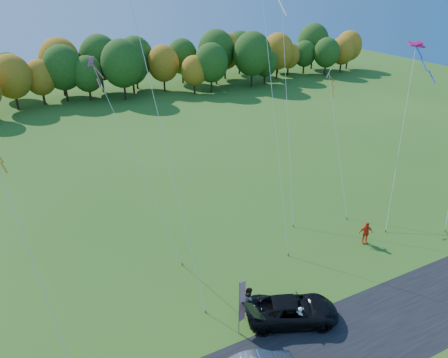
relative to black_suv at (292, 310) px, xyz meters
name	(u,v)px	position (x,y,z in m)	size (l,w,h in m)	color
ground	(268,316)	(-1.07, 0.98, -0.78)	(160.00, 160.00, 0.00)	#2E5C18
tree_line	(85,104)	(-1.07, 55.98, -0.78)	(116.00, 12.00, 10.00)	#1E4711
black_suv	(292,310)	(0.00, 0.00, 0.00)	(2.60, 5.64, 1.57)	black
person_tailgate_a	(300,317)	(0.01, -0.72, 0.01)	(0.58, 0.38, 1.59)	white
person_tailgate_b	(249,300)	(-1.99, 1.86, 0.16)	(0.92, 0.72, 1.90)	gray
person_east	(366,233)	(10.14, 4.29, 0.17)	(1.12, 0.46, 1.91)	red
feather_flag	(242,301)	(-3.24, 0.65, 1.54)	(0.50, 0.18, 3.80)	#999999
kite_delta_blue	(148,71)	(-5.53, 7.82, 13.66)	(3.70, 10.40, 29.13)	#4C3F33
kite_parafoil_orange	(284,53)	(9.28, 15.45, 12.41)	(7.31, 13.67, 26.81)	#4C3F33
kite_delta_red	(273,99)	(4.67, 10.06, 10.25)	(3.19, 9.45, 22.11)	#4C3F33
kite_parafoil_rainbow	(402,133)	(16.75, 7.99, 6.19)	(9.47, 7.24, 14.34)	#4C3F33
kite_diamond_yellow	(30,254)	(-13.54, 5.88, 4.95)	(2.30, 8.08, 11.92)	#4C3F33
kite_diamond_white	(338,143)	(12.32, 10.89, 5.07)	(2.41, 6.91, 12.14)	#4C3F33
kite_diamond_pink	(138,166)	(-5.60, 11.37, 6.37)	(4.09, 6.57, 14.72)	#4C3F33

